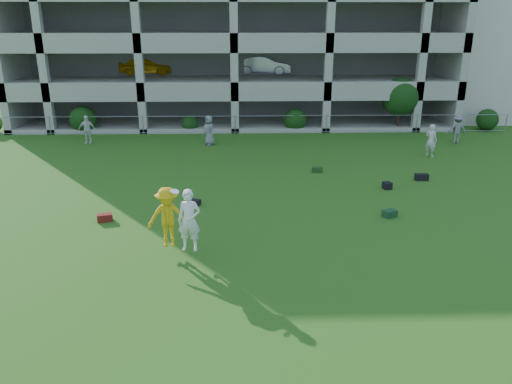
{
  "coord_description": "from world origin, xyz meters",
  "views": [
    {
      "loc": [
        0.45,
        -13.29,
        6.99
      ],
      "look_at": [
        0.91,
        3.0,
        1.4
      ],
      "focal_mm": 35.0,
      "sensor_mm": 36.0,
      "label": 1
    }
  ],
  "objects_px": {
    "bystander_b": "(87,129)",
    "parking_garage": "(235,34)",
    "bystander_e": "(431,140)",
    "frisbee_contest": "(173,218)",
    "bystander_f": "(457,129)",
    "crate_d": "(387,186)",
    "bystander_c": "(209,130)"
  },
  "relations": [
    {
      "from": "parking_garage",
      "to": "bystander_c",
      "type": "bearing_deg",
      "value": -97.21
    },
    {
      "from": "bystander_c",
      "to": "bystander_f",
      "type": "relative_size",
      "value": 1.03
    },
    {
      "from": "bystander_b",
      "to": "bystander_c",
      "type": "xyz_separation_m",
      "value": [
        7.34,
        -0.59,
        0.03
      ]
    },
    {
      "from": "bystander_e",
      "to": "crate_d",
      "type": "xyz_separation_m",
      "value": [
        -3.86,
        -5.46,
        -0.74
      ]
    },
    {
      "from": "bystander_e",
      "to": "parking_garage",
      "type": "distance_m",
      "value": 19.02
    },
    {
      "from": "bystander_e",
      "to": "bystander_f",
      "type": "relative_size",
      "value": 1.05
    },
    {
      "from": "bystander_c",
      "to": "bystander_f",
      "type": "distance_m",
      "value": 14.91
    },
    {
      "from": "frisbee_contest",
      "to": "parking_garage",
      "type": "bearing_deg",
      "value": 86.45
    },
    {
      "from": "bystander_b",
      "to": "crate_d",
      "type": "distance_m",
      "value": 18.13
    },
    {
      "from": "bystander_c",
      "to": "frisbee_contest",
      "type": "distance_m",
      "value": 15.0
    },
    {
      "from": "bystander_b",
      "to": "bystander_e",
      "type": "xyz_separation_m",
      "value": [
        19.52,
        -3.63,
        0.05
      ]
    },
    {
      "from": "bystander_c",
      "to": "bystander_f",
      "type": "height_order",
      "value": "bystander_c"
    },
    {
      "from": "crate_d",
      "to": "bystander_e",
      "type": "bearing_deg",
      "value": 54.78
    },
    {
      "from": "frisbee_contest",
      "to": "bystander_e",
      "type": "bearing_deg",
      "value": 44.08
    },
    {
      "from": "bystander_c",
      "to": "bystander_e",
      "type": "relative_size",
      "value": 0.98
    },
    {
      "from": "bystander_b",
      "to": "parking_garage",
      "type": "relative_size",
      "value": 0.06
    },
    {
      "from": "bystander_b",
      "to": "frisbee_contest",
      "type": "distance_m",
      "value": 17.17
    },
    {
      "from": "bystander_f",
      "to": "crate_d",
      "type": "relative_size",
      "value": 4.88
    },
    {
      "from": "parking_garage",
      "to": "frisbee_contest",
      "type": "bearing_deg",
      "value": -93.55
    },
    {
      "from": "bystander_b",
      "to": "crate_d",
      "type": "relative_size",
      "value": 4.84
    },
    {
      "from": "bystander_e",
      "to": "frisbee_contest",
      "type": "height_order",
      "value": "frisbee_contest"
    },
    {
      "from": "crate_d",
      "to": "parking_garage",
      "type": "relative_size",
      "value": 0.01
    },
    {
      "from": "bystander_e",
      "to": "bystander_f",
      "type": "bearing_deg",
      "value": -82.98
    },
    {
      "from": "bystander_b",
      "to": "frisbee_contest",
      "type": "height_order",
      "value": "frisbee_contest"
    },
    {
      "from": "bystander_b",
      "to": "parking_garage",
      "type": "bearing_deg",
      "value": 50.8
    },
    {
      "from": "bystander_c",
      "to": "frisbee_contest",
      "type": "height_order",
      "value": "frisbee_contest"
    },
    {
      "from": "bystander_e",
      "to": "frisbee_contest",
      "type": "distance_m",
      "value": 17.19
    },
    {
      "from": "bystander_e",
      "to": "crate_d",
      "type": "height_order",
      "value": "bystander_e"
    },
    {
      "from": "bystander_b",
      "to": "bystander_e",
      "type": "distance_m",
      "value": 19.86
    },
    {
      "from": "bystander_b",
      "to": "crate_d",
      "type": "bearing_deg",
      "value": -31.18
    },
    {
      "from": "bystander_c",
      "to": "bystander_e",
      "type": "bearing_deg",
      "value": 37.26
    },
    {
      "from": "crate_d",
      "to": "frisbee_contest",
      "type": "xyz_separation_m",
      "value": [
        -8.49,
        -6.49,
        1.18
      ]
    }
  ]
}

